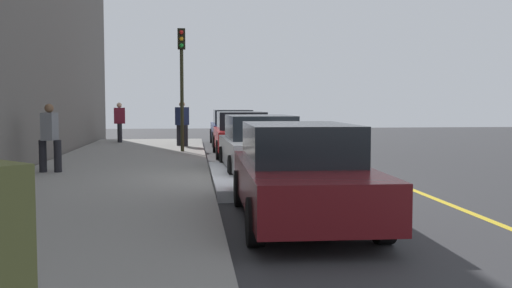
{
  "coord_description": "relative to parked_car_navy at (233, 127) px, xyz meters",
  "views": [
    {
      "loc": [
        13.5,
        -1.41,
        1.85
      ],
      "look_at": [
        2.43,
        -0.21,
        1.06
      ],
      "focal_mm": 41.35,
      "sensor_mm": 36.0,
      "label": 1
    }
  ],
  "objects": [
    {
      "name": "snow_bank_curb",
      "position": [
        12.11,
        -1.03,
        -0.65
      ],
      "size": [
        5.44,
        0.56,
        0.22
      ],
      "primitive_type": "cube",
      "color": "white",
      "rests_on": "ground"
    },
    {
      "name": "parked_car_navy",
      "position": [
        0.0,
        0.0,
        0.0
      ],
      "size": [
        4.2,
        1.91,
        1.51
      ],
      "color": "black",
      "rests_on": "ground"
    },
    {
      "name": "parked_car_maroon",
      "position": [
        16.58,
        -0.08,
        0.0
      ],
      "size": [
        4.79,
        1.96,
        1.51
      ],
      "color": "black",
      "rests_on": "ground"
    },
    {
      "name": "sidewalk",
      "position": [
        12.01,
        -3.63,
        -0.68
      ],
      "size": [
        28.0,
        4.6,
        0.15
      ],
      "primitive_type": "cube",
      "color": "gray",
      "rests_on": "ground"
    },
    {
      "name": "pedestrian_grey_coat",
      "position": [
        10.84,
        -5.18,
        0.28
      ],
      "size": [
        0.48,
        0.55,
        1.66
      ],
      "color": "black",
      "rests_on": "sidewalk"
    },
    {
      "name": "ground_plane",
      "position": [
        12.01,
        -0.33,
        -0.76
      ],
      "size": [
        56.0,
        56.0,
        0.0
      ],
      "primitive_type": "plane",
      "color": "#333335"
    },
    {
      "name": "lane_stripe_centre",
      "position": [
        12.01,
        2.87,
        -0.75
      ],
      "size": [
        28.0,
        0.14,
        0.01
      ],
      "primitive_type": "cube",
      "color": "gold",
      "rests_on": "ground"
    },
    {
      "name": "traffic_light_pole",
      "position": [
        5.06,
        -2.09,
        2.25
      ],
      "size": [
        0.35,
        0.26,
        4.2
      ],
      "color": "#2D2D19",
      "rests_on": "sidewalk"
    },
    {
      "name": "parked_car_white",
      "position": [
        10.72,
        -0.02,
        0.0
      ],
      "size": [
        4.36,
        1.99,
        1.51
      ],
      "color": "black",
      "rests_on": "ground"
    },
    {
      "name": "pedestrian_navy_coat",
      "position": [
        2.49,
        -2.14,
        0.31
      ],
      "size": [
        0.53,
        0.54,
        1.73
      ],
      "color": "black",
      "rests_on": "sidewalk"
    },
    {
      "name": "pedestrian_burgundy_coat",
      "position": [
        0.06,
        -4.82,
        0.29
      ],
      "size": [
        0.55,
        0.49,
        1.68
      ],
      "color": "black",
      "rests_on": "sidewalk"
    },
    {
      "name": "parked_car_red",
      "position": [
        5.18,
        -0.05,
        0.0
      ],
      "size": [
        4.31,
        1.91,
        1.51
      ],
      "color": "black",
      "rests_on": "ground"
    }
  ]
}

